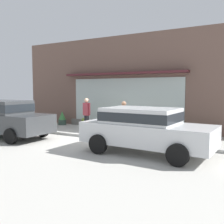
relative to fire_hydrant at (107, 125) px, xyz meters
name	(u,v)px	position (x,y,z in m)	size (l,w,h in m)	color
ground_plane	(92,137)	(-0.39, -0.74, -0.47)	(60.00, 60.00, 0.00)	#B2AFA8
curb_strip	(89,136)	(-0.39, -0.94, -0.41)	(14.00, 0.24, 0.12)	#B2B2AD
storefront	(124,83)	(-0.39, 2.45, 2.04)	(14.00, 0.81, 5.13)	brown
fire_hydrant	(107,125)	(0.00, 0.00, 0.00)	(0.40, 0.36, 0.95)	gold
pedestrian_with_handbag	(124,116)	(0.84, 0.12, 0.48)	(0.30, 0.64, 1.64)	#8E333D
pedestrian_passerby	(87,112)	(-1.39, 0.25, 0.56)	(0.49, 0.23, 1.74)	#232328
parked_car_silver	(145,127)	(2.91, -2.34, 0.42)	(4.51, 2.13, 1.56)	silver
parked_car_dark_gray	(4,117)	(-3.80, -2.82, 0.48)	(4.58, 2.04, 1.68)	#383A3D
potted_plant_near_hydrant	(146,126)	(1.35, 1.43, -0.09)	(0.44, 0.44, 0.70)	#4C4C51
potted_plant_corner_tall	(173,121)	(2.66, 1.71, 0.18)	(0.32, 0.32, 1.34)	#B7B2A3
potted_plant_window_right	(215,132)	(4.61, 1.46, -0.15)	(0.35, 0.35, 0.64)	#9E6042
potted_plant_trailing_edge	(62,118)	(-4.31, 1.72, -0.07)	(0.48, 0.48, 0.85)	#33473D
potted_plant_doorstep	(118,123)	(-0.19, 1.45, -0.08)	(0.25, 0.25, 0.81)	#9E6042
potted_plant_window_center	(84,123)	(-2.49, 1.47, -0.20)	(0.28, 0.28, 0.56)	#33473D
potted_plant_by_entrance	(195,132)	(3.78, 1.41, -0.18)	(0.47, 0.47, 0.59)	#33473D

